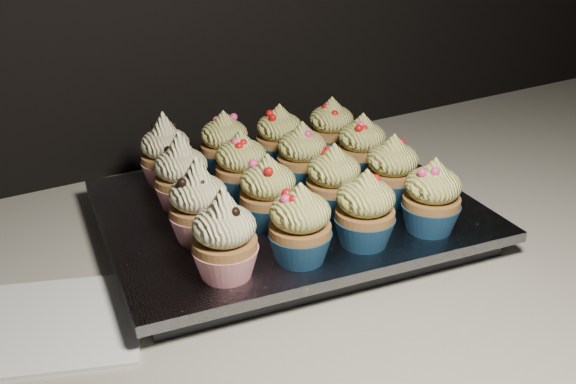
{
  "coord_description": "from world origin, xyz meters",
  "views": [
    {
      "loc": [
        -0.19,
        1.15,
        1.27
      ],
      "look_at": [
        0.15,
        1.73,
        0.95
      ],
      "focal_mm": 40.0,
      "sensor_mm": 36.0,
      "label": 1
    }
  ],
  "objects": [
    {
      "name": "worktop",
      "position": [
        0.0,
        1.7,
        0.88
      ],
      "size": [
        2.44,
        0.64,
        0.04
      ],
      "primitive_type": "cube",
      "color": "beige",
      "rests_on": "cabinet"
    },
    {
      "name": "napkin",
      "position": [
        -0.12,
        1.68,
        0.9
      ],
      "size": [
        0.19,
        0.19,
        0.0
      ],
      "primitive_type": "cube",
      "rotation": [
        0.0,
        0.0,
        -0.36
      ],
      "color": "white",
      "rests_on": "worktop"
    },
    {
      "name": "baking_tray",
      "position": [
        0.15,
        1.73,
        0.91
      ],
      "size": [
        0.43,
        0.35,
        0.02
      ],
      "primitive_type": "cube",
      "rotation": [
        0.0,
        0.0,
        -0.13
      ],
      "color": "black",
      "rests_on": "worktop"
    },
    {
      "name": "foil_lining",
      "position": [
        0.15,
        1.73,
        0.93
      ],
      "size": [
        0.46,
        0.38,
        0.01
      ],
      "primitive_type": "cube",
      "rotation": [
        0.0,
        0.0,
        -0.13
      ],
      "color": "silver",
      "rests_on": "baking_tray"
    },
    {
      "name": "cupcake_0",
      "position": [
        0.03,
        1.63,
        0.97
      ],
      "size": [
        0.06,
        0.06,
        0.1
      ],
      "color": "red",
      "rests_on": "foil_lining"
    },
    {
      "name": "cupcake_1",
      "position": [
        0.1,
        1.62,
        0.97
      ],
      "size": [
        0.06,
        0.06,
        0.08
      ],
      "color": "navy",
      "rests_on": "foil_lining"
    },
    {
      "name": "cupcake_2",
      "position": [
        0.17,
        1.61,
        0.97
      ],
      "size": [
        0.06,
        0.06,
        0.08
      ],
      "color": "navy",
      "rests_on": "foil_lining"
    },
    {
      "name": "cupcake_3",
      "position": [
        0.25,
        1.6,
        0.97
      ],
      "size": [
        0.06,
        0.06,
        0.08
      ],
      "color": "navy",
      "rests_on": "foil_lining"
    },
    {
      "name": "cupcake_4",
      "position": [
        0.03,
        1.71,
        0.97
      ],
      "size": [
        0.06,
        0.06,
        0.1
      ],
      "color": "red",
      "rests_on": "foil_lining"
    },
    {
      "name": "cupcake_5",
      "position": [
        0.11,
        1.7,
        0.97
      ],
      "size": [
        0.06,
        0.06,
        0.08
      ],
      "color": "navy",
      "rests_on": "foil_lining"
    },
    {
      "name": "cupcake_6",
      "position": [
        0.19,
        1.69,
        0.97
      ],
      "size": [
        0.06,
        0.06,
        0.08
      ],
      "color": "navy",
      "rests_on": "foil_lining"
    },
    {
      "name": "cupcake_7",
      "position": [
        0.26,
        1.68,
        0.97
      ],
      "size": [
        0.06,
        0.06,
        0.08
      ],
      "color": "navy",
      "rests_on": "foil_lining"
    },
    {
      "name": "cupcake_8",
      "position": [
        0.05,
        1.79,
        0.97
      ],
      "size": [
        0.06,
        0.06,
        0.1
      ],
      "color": "red",
      "rests_on": "foil_lining"
    },
    {
      "name": "cupcake_9",
      "position": [
        0.12,
        1.78,
        0.97
      ],
      "size": [
        0.06,
        0.06,
        0.08
      ],
      "color": "navy",
      "rests_on": "foil_lining"
    },
    {
      "name": "cupcake_10",
      "position": [
        0.2,
        1.77,
        0.97
      ],
      "size": [
        0.06,
        0.06,
        0.08
      ],
      "color": "navy",
      "rests_on": "foil_lining"
    },
    {
      "name": "cupcake_11",
      "position": [
        0.28,
        1.76,
        0.97
      ],
      "size": [
        0.06,
        0.06,
        0.08
      ],
      "color": "navy",
      "rests_on": "foil_lining"
    },
    {
      "name": "cupcake_12",
      "position": [
        0.06,
        1.86,
        0.97
      ],
      "size": [
        0.06,
        0.06,
        0.1
      ],
      "color": "red",
      "rests_on": "foil_lining"
    },
    {
      "name": "cupcake_13",
      "position": [
        0.13,
        1.86,
        0.97
      ],
      "size": [
        0.06,
        0.06,
        0.08
      ],
      "color": "navy",
      "rests_on": "foil_lining"
    },
    {
      "name": "cupcake_14",
      "position": [
        0.21,
        1.84,
        0.97
      ],
      "size": [
        0.06,
        0.06,
        0.08
      ],
      "color": "navy",
      "rests_on": "foil_lining"
    },
    {
      "name": "cupcake_15",
      "position": [
        0.28,
        1.83,
        0.97
      ],
      "size": [
        0.06,
        0.06,
        0.08
      ],
      "color": "navy",
      "rests_on": "foil_lining"
    }
  ]
}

